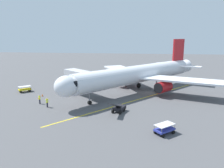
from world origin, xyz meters
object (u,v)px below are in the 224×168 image
at_px(jet_bridge, 84,78).
at_px(ground_crew_wing_walker, 47,102).
at_px(baggage_cart_near_nose, 25,89).
at_px(safety_cone_nose_right, 39,98).
at_px(airplane, 140,74).
at_px(belt_loader_portside, 119,108).
at_px(safety_cone_nose_left, 42,95).
at_px(ground_crew_marshaller, 40,99).
at_px(baggage_cart_starboard_side, 165,129).

height_order(jet_bridge, ground_crew_wing_walker, jet_bridge).
height_order(baggage_cart_near_nose, safety_cone_nose_right, baggage_cart_near_nose).
relative_size(airplane, belt_loader_portside, 7.14).
bearing_deg(jet_bridge, airplane, -155.80).
bearing_deg(ground_crew_wing_walker, airplane, -140.53).
distance_m(baggage_cart_near_nose, safety_cone_nose_left, 6.31).
height_order(airplane, ground_crew_marshaller, airplane).
bearing_deg(ground_crew_wing_walker, baggage_cart_starboard_side, 157.62).
bearing_deg(jet_bridge, baggage_cart_starboard_side, 132.90).
bearing_deg(ground_crew_marshaller, safety_cone_nose_left, -69.49).
height_order(airplane, belt_loader_portside, airplane).
distance_m(ground_crew_marshaller, baggage_cart_starboard_side, 23.55).
bearing_deg(safety_cone_nose_left, ground_crew_wing_walker, 121.63).
distance_m(baggage_cart_near_nose, safety_cone_nose_right, 7.52).
xyz_separation_m(ground_crew_marshaller, baggage_cart_starboard_side, (-21.50, 9.61, -0.23)).
relative_size(baggage_cart_near_nose, safety_cone_nose_left, 5.22).
height_order(jet_bridge, baggage_cart_near_nose, jet_bridge).
bearing_deg(safety_cone_nose_right, jet_bridge, -158.05).
relative_size(belt_loader_portside, safety_cone_nose_left, 8.57).
xyz_separation_m(airplane, safety_cone_nose_left, (19.91, 6.58, -3.73)).
distance_m(jet_bridge, ground_crew_marshaller, 9.64).
relative_size(ground_crew_marshaller, safety_cone_nose_right, 3.11).
distance_m(airplane, safety_cone_nose_left, 21.30).
distance_m(jet_bridge, safety_cone_nose_right, 9.69).
xyz_separation_m(airplane, baggage_cart_starboard_side, (-3.40, 21.04, -3.35)).
bearing_deg(ground_crew_wing_walker, jet_bridge, -119.47).
relative_size(airplane, ground_crew_marshaller, 19.69).
distance_m(airplane, safety_cone_nose_right, 21.85).
bearing_deg(baggage_cart_near_nose, safety_cone_nose_left, 151.49).
height_order(baggage_cart_near_nose, belt_loader_portside, belt_loader_portside).
bearing_deg(baggage_cart_near_nose, ground_crew_marshaller, 133.11).
xyz_separation_m(ground_crew_wing_walker, baggage_cart_starboard_side, (-19.30, 7.95, -0.23)).
relative_size(ground_crew_wing_walker, baggage_cart_near_nose, 0.60).
height_order(jet_bridge, belt_loader_portside, jet_bridge).
distance_m(ground_crew_marshaller, safety_cone_nose_right, 3.43).
height_order(airplane, safety_cone_nose_right, airplane).
xyz_separation_m(belt_loader_portside, baggage_cart_starboard_side, (-6.63, 7.20, -0.06)).
relative_size(belt_loader_portside, baggage_cart_starboard_side, 1.64).
height_order(baggage_cart_starboard_side, safety_cone_nose_right, baggage_cart_starboard_side).
bearing_deg(belt_loader_portside, jet_bridge, -46.89).
relative_size(jet_bridge, ground_crew_marshaller, 5.83).
distance_m(ground_crew_marshaller, belt_loader_portside, 15.07).
xyz_separation_m(jet_bridge, ground_crew_marshaller, (6.71, 6.30, -2.88)).
xyz_separation_m(airplane, belt_loader_portside, (3.23, 13.85, -3.29)).
bearing_deg(ground_crew_wing_walker, safety_cone_nose_right, -49.80).
bearing_deg(baggage_cart_starboard_side, belt_loader_portside, -47.36).
distance_m(ground_crew_marshaller, ground_crew_wing_walker, 2.76).
bearing_deg(safety_cone_nose_right, ground_crew_wing_walker, 130.20).
bearing_deg(baggage_cart_starboard_side, airplane, -80.83).
bearing_deg(airplane, safety_cone_nose_left, 18.29).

